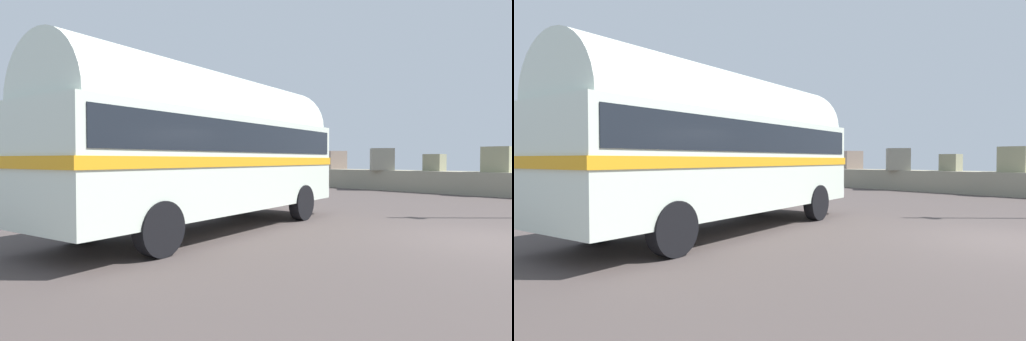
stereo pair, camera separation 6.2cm
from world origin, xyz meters
TOP-DOWN VIEW (x-y plane):
  - ground at (0.00, 0.00)m, footprint 32.00×26.00m
  - vintage_coach at (-5.07, -3.39)m, footprint 4.32×8.90m

SIDE VIEW (x-z plane):
  - ground at x=0.00m, z-range 0.00..0.02m
  - vintage_coach at x=-5.07m, z-range 0.20..3.90m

